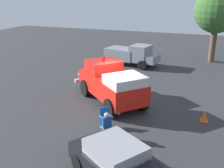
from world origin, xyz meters
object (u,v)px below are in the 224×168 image
lawn_chair_by_car (105,116)px  oak_tree_right (217,11)px  classic_hot_rod (122,166)px  vintage_fire_truck (110,82)px  parked_pickup (132,54)px  traffic_cone (204,116)px  lawn_chair_near_truck (106,126)px  spectator_seated (107,126)px

lawn_chair_by_car → oak_tree_right: (15.57, -4.54, 4.09)m
classic_hot_rod → vintage_fire_truck: bearing=24.0°
vintage_fire_truck → lawn_chair_by_car: 3.39m
parked_pickup → traffic_cone: (-9.25, -6.68, -0.68)m
parked_pickup → oak_tree_right: (3.92, -6.72, 3.69)m
parked_pickup → lawn_chair_by_car: (-11.65, -2.18, -0.40)m
parked_pickup → lawn_chair_by_car: 11.86m
classic_hot_rod → lawn_chair_near_truck: 3.12m
spectator_seated → oak_tree_right: oak_tree_right is taller
vintage_fire_truck → classic_hot_rod: size_ratio=1.26×
lawn_chair_near_truck → spectator_seated: size_ratio=0.79×
parked_pickup → oak_tree_right: size_ratio=0.75×
oak_tree_right → parked_pickup: bearing=120.3°
parked_pickup → lawn_chair_near_truck: size_ratio=4.95×
lawn_chair_near_truck → oak_tree_right: 17.49m
lawn_chair_near_truck → lawn_chair_by_car: 1.03m
parked_pickup → oak_tree_right: oak_tree_right is taller
traffic_cone → lawn_chair_near_truck: bearing=129.3°
parked_pickup → traffic_cone: size_ratio=7.95×
vintage_fire_truck → lawn_chair_near_truck: bearing=-161.3°
parked_pickup → lawn_chair_near_truck: (-12.59, -2.60, -0.40)m
traffic_cone → classic_hot_rod: bearing=157.7°
oak_tree_right → traffic_cone: oak_tree_right is taller
parked_pickup → vintage_fire_truck: bearing=-171.9°
vintage_fire_truck → oak_tree_right: oak_tree_right is taller
oak_tree_right → lawn_chair_by_car: bearing=163.7°
oak_tree_right → classic_hot_rod: bearing=172.6°
vintage_fire_truck → lawn_chair_by_car: (-3.19, -0.97, -0.61)m
lawn_chair_by_car → oak_tree_right: bearing=-16.3°
spectator_seated → traffic_cone: bearing=-49.3°
lawn_chair_by_car → traffic_cone: lawn_chair_by_car is taller
classic_hot_rod → oak_tree_right: size_ratio=0.69×
lawn_chair_near_truck → oak_tree_right: oak_tree_right is taller
vintage_fire_truck → traffic_cone: (-0.79, -5.48, -0.89)m
spectator_seated → oak_tree_right: 17.54m
vintage_fire_truck → oak_tree_right: size_ratio=0.87×
vintage_fire_truck → lawn_chair_by_car: size_ratio=5.75×
vintage_fire_truck → parked_pickup: (8.46, 1.21, -0.21)m
lawn_chair_by_car → traffic_cone: bearing=-62.0°
vintage_fire_truck → classic_hot_rod: (-6.78, -3.02, -0.45)m
lawn_chair_near_truck → spectator_seated: spectator_seated is taller
lawn_chair_near_truck → traffic_cone: lawn_chair_near_truck is taller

